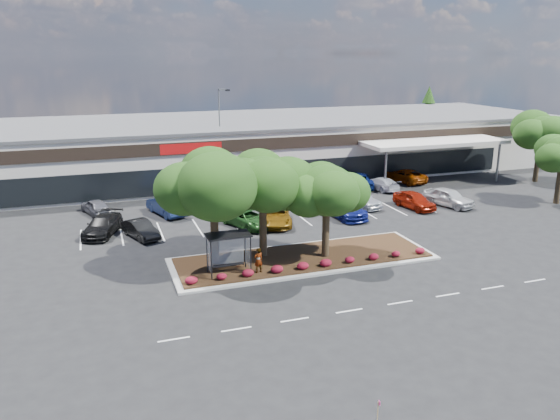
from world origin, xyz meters
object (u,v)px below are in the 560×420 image
object	(u,v)px
survey_stake	(378,409)
car_0	(103,225)
light_pole	(221,143)
car_1	(141,229)

from	to	relation	value
survey_stake	car_0	size ratio (longest dim) A/B	0.20
light_pole	car_1	distance (m)	18.87
survey_stake	car_1	world-z (taller)	car_1
survey_stake	car_1	size ratio (longest dim) A/B	0.25
survey_stake	light_pole	bearing A→B (deg)	85.18
car_1	light_pole	bearing A→B (deg)	36.53
light_pole	car_1	xyz separation A→B (m)	(-9.99, -15.55, -3.85)
light_pole	car_0	world-z (taller)	light_pole
car_0	car_1	size ratio (longest dim) A/B	1.23
light_pole	survey_stake	world-z (taller)	light_pole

